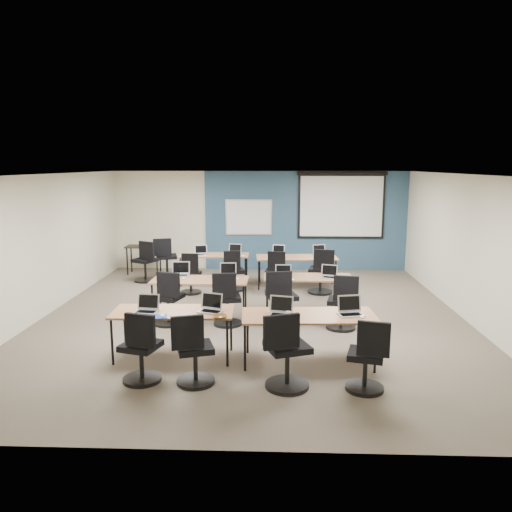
{
  "coord_description": "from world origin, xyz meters",
  "views": [
    {
      "loc": [
        0.41,
        -9.13,
        2.88
      ],
      "look_at": [
        0.05,
        0.4,
        1.12
      ],
      "focal_mm": 35.0,
      "sensor_mm": 36.0,
      "label": 1
    }
  ],
  "objects_px": {
    "spare_chair_a": "(166,261)",
    "task_chair_5": "(227,303)",
    "projector_screen": "(341,202)",
    "task_chair_2": "(286,357)",
    "task_chair_0": "(141,353)",
    "task_chair_1": "(193,355)",
    "training_table_back_right": "(297,259)",
    "training_table_back_left": "(214,256)",
    "laptop_4": "(180,272)",
    "laptop_10": "(279,252)",
    "spare_chair_b": "(146,265)",
    "laptop_7": "(330,274)",
    "laptop_11": "(319,253)",
    "training_table_mid_right": "(308,279)",
    "task_chair_11": "(321,275)",
    "training_table_mid_left": "(200,282)",
    "task_chair_9": "(234,274)",
    "laptop_9": "(235,252)",
    "task_chair_10": "(276,275)",
    "whiteboard": "(249,217)",
    "task_chair_7": "(342,307)",
    "laptop_3": "(350,310)",
    "laptop_5": "(228,273)",
    "laptop_0": "(147,308)",
    "laptop_1": "(211,307)",
    "training_table_front_right": "(309,317)",
    "laptop_2": "(281,311)",
    "task_chair_8": "(191,277)",
    "task_chair_4": "(168,303)",
    "training_table_front_left": "(173,314)",
    "laptop_8": "(201,252)",
    "laptop_6": "(283,274)"
  },
  "relations": [
    {
      "from": "laptop_9",
      "to": "laptop_10",
      "type": "relative_size",
      "value": 1.07
    },
    {
      "from": "whiteboard",
      "to": "laptop_9",
      "type": "bearing_deg",
      "value": -98.33
    },
    {
      "from": "laptop_3",
      "to": "task_chair_9",
      "type": "relative_size",
      "value": 0.37
    },
    {
      "from": "task_chair_8",
      "to": "laptop_7",
      "type": "bearing_deg",
      "value": -18.84
    },
    {
      "from": "laptop_1",
      "to": "training_table_mid_left",
      "type": "bearing_deg",
      "value": 122.03
    },
    {
      "from": "spare_chair_a",
      "to": "task_chair_5",
      "type": "bearing_deg",
      "value": -77.62
    },
    {
      "from": "laptop_7",
      "to": "task_chair_7",
      "type": "bearing_deg",
      "value": -63.29
    },
    {
      "from": "laptop_4",
      "to": "task_chair_8",
      "type": "bearing_deg",
      "value": 87.7
    },
    {
      "from": "task_chair_0",
      "to": "task_chair_1",
      "type": "bearing_deg",
      "value": 12.72
    },
    {
      "from": "training_table_mid_left",
      "to": "task_chair_4",
      "type": "xyz_separation_m",
      "value": [
        -0.5,
        -0.55,
        -0.27
      ]
    },
    {
      "from": "laptop_4",
      "to": "task_chair_5",
      "type": "xyz_separation_m",
      "value": [
        1.0,
        -0.85,
        -0.38
      ]
    },
    {
      "from": "laptop_1",
      "to": "spare_chair_a",
      "type": "bearing_deg",
      "value": 128.14
    },
    {
      "from": "task_chair_9",
      "to": "task_chair_8",
      "type": "bearing_deg",
      "value": -175.34
    },
    {
      "from": "training_table_front_left",
      "to": "laptop_0",
      "type": "relative_size",
      "value": 5.45
    },
    {
      "from": "laptop_5",
      "to": "spare_chair_b",
      "type": "relative_size",
      "value": 0.31
    },
    {
      "from": "laptop_10",
      "to": "spare_chair_b",
      "type": "distance_m",
      "value": 3.31
    },
    {
      "from": "laptop_4",
      "to": "laptop_9",
      "type": "xyz_separation_m",
      "value": [
        0.89,
        2.37,
        -0.0
      ]
    },
    {
      "from": "training_table_back_right",
      "to": "training_table_back_left",
      "type": "bearing_deg",
      "value": 169.69
    },
    {
      "from": "training_table_back_left",
      "to": "laptop_1",
      "type": "height_order",
      "value": "laptop_1"
    },
    {
      "from": "task_chair_10",
      "to": "training_table_mid_right",
      "type": "bearing_deg",
      "value": -60.02
    },
    {
      "from": "laptop_2",
      "to": "laptop_8",
      "type": "relative_size",
      "value": 1.17
    },
    {
      "from": "projector_screen",
      "to": "task_chair_2",
      "type": "height_order",
      "value": "projector_screen"
    },
    {
      "from": "laptop_7",
      "to": "laptop_11",
      "type": "xyz_separation_m",
      "value": [
        0.01,
        2.41,
        0.0
      ]
    },
    {
      "from": "training_table_mid_right",
      "to": "task_chair_11",
      "type": "relative_size",
      "value": 1.65
    },
    {
      "from": "whiteboard",
      "to": "laptop_2",
      "type": "height_order",
      "value": "whiteboard"
    },
    {
      "from": "laptop_0",
      "to": "task_chair_2",
      "type": "distance_m",
      "value": 2.28
    },
    {
      "from": "laptop_1",
      "to": "laptop_2",
      "type": "xyz_separation_m",
      "value": [
        1.04,
        -0.15,
        0.0
      ]
    },
    {
      "from": "task_chair_0",
      "to": "laptop_9",
      "type": "bearing_deg",
      "value": 98.09
    },
    {
      "from": "training_table_back_left",
      "to": "task_chair_1",
      "type": "bearing_deg",
      "value": -86.8
    },
    {
      "from": "laptop_3",
      "to": "whiteboard",
      "type": "bearing_deg",
      "value": 93.63
    },
    {
      "from": "whiteboard",
      "to": "task_chair_2",
      "type": "distance_m",
      "value": 7.59
    },
    {
      "from": "training_table_front_left",
      "to": "laptop_1",
      "type": "height_order",
      "value": "laptop_1"
    },
    {
      "from": "laptop_2",
      "to": "laptop_1",
      "type": "bearing_deg",
      "value": -174.92
    },
    {
      "from": "laptop_1",
      "to": "spare_chair_a",
      "type": "height_order",
      "value": "spare_chair_a"
    },
    {
      "from": "training_table_front_right",
      "to": "laptop_2",
      "type": "xyz_separation_m",
      "value": [
        -0.4,
        -0.03,
        0.11
      ]
    },
    {
      "from": "task_chair_7",
      "to": "task_chair_9",
      "type": "distance_m",
      "value": 3.41
    },
    {
      "from": "training_table_mid_left",
      "to": "task_chair_2",
      "type": "xyz_separation_m",
      "value": [
        1.57,
        -3.09,
        -0.25
      ]
    },
    {
      "from": "task_chair_0",
      "to": "task_chair_10",
      "type": "height_order",
      "value": "task_chair_0"
    },
    {
      "from": "task_chair_2",
      "to": "task_chair_10",
      "type": "bearing_deg",
      "value": 71.0
    },
    {
      "from": "training_table_mid_left",
      "to": "task_chair_5",
      "type": "height_order",
      "value": "task_chair_5"
    },
    {
      "from": "spare_chair_b",
      "to": "task_chair_0",
      "type": "bearing_deg",
      "value": -47.72
    },
    {
      "from": "laptop_7",
      "to": "task_chair_10",
      "type": "bearing_deg",
      "value": 141.43
    },
    {
      "from": "laptop_11",
      "to": "laptop_2",
      "type": "bearing_deg",
      "value": -120.23
    },
    {
      "from": "task_chair_9",
      "to": "laptop_9",
      "type": "bearing_deg",
      "value": 78.76
    },
    {
      "from": "training_table_mid_right",
      "to": "laptop_6",
      "type": "xyz_separation_m",
      "value": [
        -0.48,
        -0.09,
        0.11
      ]
    },
    {
      "from": "training_table_mid_left",
      "to": "task_chair_4",
      "type": "relative_size",
      "value": 1.79
    },
    {
      "from": "task_chair_9",
      "to": "laptop_10",
      "type": "distance_m",
      "value": 1.29
    },
    {
      "from": "laptop_1",
      "to": "laptop_9",
      "type": "relative_size",
      "value": 1.04
    },
    {
      "from": "training_table_mid_right",
      "to": "laptop_7",
      "type": "distance_m",
      "value": 0.43
    },
    {
      "from": "training_table_back_left",
      "to": "laptop_10",
      "type": "relative_size",
      "value": 5.5
    }
  ]
}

